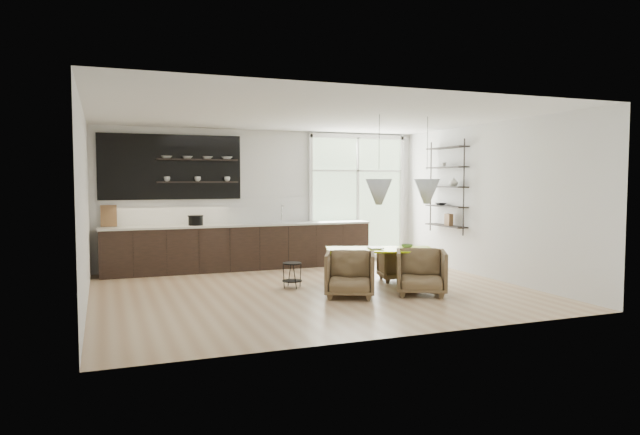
# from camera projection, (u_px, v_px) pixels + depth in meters

# --- Properties ---
(room) EXTENTS (7.02, 6.01, 2.91)m
(room) POSITION_uv_depth(u_px,v_px,m) (322.00, 200.00, 10.63)
(room) COLOR #CDAC87
(room) RESTS_ON ground
(kitchen_run) EXTENTS (5.54, 0.69, 2.75)m
(kitchen_run) POSITION_uv_depth(u_px,v_px,m) (237.00, 240.00, 11.72)
(kitchen_run) COLOR black
(kitchen_run) RESTS_ON ground
(right_shelving) EXTENTS (0.26, 1.22, 1.90)m
(right_shelving) POSITION_uv_depth(u_px,v_px,m) (447.00, 189.00, 11.68)
(right_shelving) COLOR black
(right_shelving) RESTS_ON ground
(dining_table) EXTENTS (2.00, 1.36, 0.67)m
(dining_table) POSITION_uv_depth(u_px,v_px,m) (380.00, 251.00, 9.75)
(dining_table) COLOR #B8DD00
(dining_table) RESTS_ON ground
(armchair_back_left) EXTENTS (0.80, 0.81, 0.61)m
(armchair_back_left) POSITION_uv_depth(u_px,v_px,m) (351.00, 264.00, 10.44)
(armchair_back_left) COLOR brown
(armchair_back_left) RESTS_ON ground
(armchair_back_right) EXTENTS (0.80, 0.81, 0.61)m
(armchair_back_right) POSITION_uv_depth(u_px,v_px,m) (398.00, 264.00, 10.43)
(armchair_back_right) COLOR brown
(armchair_back_right) RESTS_ON ground
(armchair_front_left) EXTENTS (1.03, 1.04, 0.72)m
(armchair_front_left) POSITION_uv_depth(u_px,v_px,m) (350.00, 274.00, 8.98)
(armchair_front_left) COLOR brown
(armchair_front_left) RESTS_ON ground
(armchair_front_right) EXTENTS (1.06, 1.07, 0.73)m
(armchair_front_right) POSITION_uv_depth(u_px,v_px,m) (421.00, 272.00, 9.16)
(armchair_front_right) COLOR brown
(armchair_front_right) RESTS_ON ground
(wire_stool) EXTENTS (0.34, 0.34, 0.43)m
(wire_stool) POSITION_uv_depth(u_px,v_px,m) (292.00, 272.00, 9.73)
(wire_stool) COLOR black
(wire_stool) RESTS_ON ground
(table_book) EXTENTS (0.30, 0.36, 0.03)m
(table_book) POSITION_uv_depth(u_px,v_px,m) (369.00, 248.00, 9.71)
(table_book) COLOR white
(table_book) RESTS_ON dining_table
(table_bowl) EXTENTS (0.27, 0.27, 0.06)m
(table_bowl) POSITION_uv_depth(u_px,v_px,m) (407.00, 246.00, 9.87)
(table_bowl) COLOR #638A57
(table_bowl) RESTS_ON dining_table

